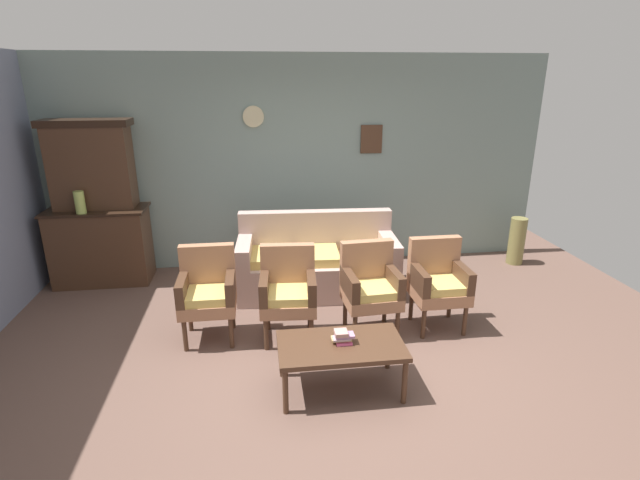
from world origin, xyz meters
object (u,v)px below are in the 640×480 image
Objects in this scene: side_cabinet at (102,246)px; floral_couch at (317,264)px; armchair_by_doorway at (438,280)px; coffee_table at (341,348)px; book_stack_on_table at (342,337)px; floor_vase_by_wall at (517,241)px; vase_on_cabinet at (80,202)px; armchair_row_middle at (370,285)px; armchair_near_couch_end at (208,290)px; armchair_near_cabinet at (288,289)px.

side_cabinet is 2.65m from floral_couch.
armchair_by_doorway is at bearing -42.76° from floral_couch.
book_stack_on_table is (0.01, 0.01, 0.10)m from coffee_table.
side_cabinet is 1.81× the size of floor_vase_by_wall.
side_cabinet is 4.47× the size of vase_on_cabinet.
armchair_row_middle reaches higher than book_stack_on_table.
floral_couch is at bearing -169.75° from floor_vase_by_wall.
floor_vase_by_wall is at bearing 41.77° from armchair_by_doorway.
armchair_near_couch_end is 1.50m from book_stack_on_table.
armchair_by_doorway reaches higher than coffee_table.
side_cabinet is at bearing 142.99° from armchair_near_cabinet.
floral_couch is (2.67, -0.42, -0.73)m from vase_on_cabinet.
armchair_row_middle is 0.70m from armchair_by_doorway.
side_cabinet is at bearing 151.18° from armchair_row_middle.
armchair_near_cabinet is at bearing -179.98° from armchair_row_middle.
vase_on_cabinet is at bearing 147.42° from armchair_near_cabinet.
side_cabinet is 1.28× the size of armchair_near_cabinet.
armchair_near_cabinet is 1.41× the size of floor_vase_by_wall.
side_cabinet is at bearing 166.82° from floral_couch.
armchair_near_cabinet is 1.00× the size of armchair_row_middle.
armchair_near_cabinet is (2.27, -1.45, -0.56)m from vase_on_cabinet.
armchair_by_doorway is at bearing -138.23° from floor_vase_by_wall.
armchair_near_cabinet is at bearing -179.16° from armchair_by_doorway.
armchair_row_middle is 0.90× the size of coffee_table.
armchair_by_doorway is (1.50, 0.02, 0.00)m from armchair_near_cabinet.
armchair_near_cabinet is at bearing -111.66° from floral_couch.
armchair_row_middle is at bearing -178.21° from armchair_by_doorway.
floor_vase_by_wall is at bearing -1.07° from side_cabinet.
armchair_near_cabinet is at bearing 111.56° from coffee_table.
armchair_near_couch_end reaches higher than book_stack_on_table.
floor_vase_by_wall is (2.39, 1.53, -0.18)m from armchair_row_middle.
vase_on_cabinet reaches higher than armchair_near_cabinet.
armchair_row_middle is at bearing -28.82° from side_cabinet.
side_cabinet is 3.57m from book_stack_on_table.
coffee_table is at bearing -41.86° from vase_on_cabinet.
armchair_by_doorway is (2.26, -0.07, 0.00)m from armchair_near_couch_end.
book_stack_on_table is at bearing 35.73° from coffee_table.
armchair_near_cabinet is (2.16, -1.63, 0.03)m from side_cabinet.
floral_couch is 1.93m from coffee_table.
armchair_near_cabinet is 0.90× the size of coffee_table.
floor_vase_by_wall is (3.95, 1.44, -0.18)m from armchair_near_couch_end.
armchair_near_cabinet is 1.00× the size of armchair_by_doorway.
armchair_row_middle is at bearing -147.31° from floor_vase_by_wall.
armchair_by_doorway is at bearing -23.73° from side_cabinet.
coffee_table is (-0.05, -1.93, 0.05)m from floral_couch.
book_stack_on_table is at bearing -139.32° from floor_vase_by_wall.
book_stack_on_table is at bearing -44.88° from side_cabinet.
book_stack_on_table is (-0.43, -0.89, -0.03)m from armchair_row_middle.
armchair_near_cabinet is 0.80m from armchair_row_middle.
armchair_by_doorway is 0.90× the size of coffee_table.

